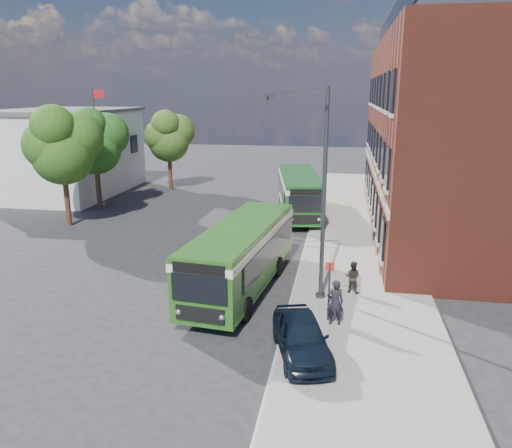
% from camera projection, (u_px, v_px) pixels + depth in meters
% --- Properties ---
extents(ground, '(120.00, 120.00, 0.00)m').
position_uv_depth(ground, '(216.00, 276.00, 24.49)').
color(ground, '#252528').
rests_on(ground, ground).
extents(pavement, '(6.00, 48.00, 0.15)m').
position_uv_depth(pavement, '(357.00, 236.00, 30.91)').
color(pavement, gray).
rests_on(pavement, ground).
extents(kerb_line, '(0.12, 48.00, 0.01)m').
position_uv_depth(kerb_line, '(308.00, 235.00, 31.44)').
color(kerb_line, beige).
rests_on(kerb_line, ground).
extents(brick_office, '(12.10, 26.00, 14.20)m').
position_uv_depth(brick_office, '(473.00, 121.00, 31.77)').
color(brick_office, maroon).
rests_on(brick_office, ground).
extents(white_building, '(9.40, 13.40, 7.30)m').
position_uv_depth(white_building, '(67.00, 152.00, 43.67)').
color(white_building, silver).
rests_on(white_building, ground).
extents(flagpole, '(0.95, 0.10, 9.00)m').
position_uv_depth(flagpole, '(97.00, 144.00, 37.66)').
color(flagpole, '#35373A').
rests_on(flagpole, ground).
extents(street_lamp, '(2.96, 2.38, 9.00)m').
position_uv_depth(street_lamp, '(315.00, 192.00, 20.54)').
color(street_lamp, '#35373A').
rests_on(street_lamp, ground).
extents(bus_stop_sign, '(0.35, 0.08, 2.52)m').
position_uv_depth(bus_stop_sign, '(329.00, 287.00, 19.17)').
color(bus_stop_sign, '#35373A').
rests_on(bus_stop_sign, ground).
extents(bus_front, '(3.65, 10.12, 3.02)m').
position_uv_depth(bus_front, '(241.00, 251.00, 22.42)').
color(bus_front, '#275A1A').
rests_on(bus_front, ground).
extents(bus_rear, '(4.25, 10.40, 3.02)m').
position_uv_depth(bus_rear, '(299.00, 190.00, 36.16)').
color(bus_rear, '#18511C').
rests_on(bus_rear, ground).
extents(parked_car, '(2.67, 4.33, 1.38)m').
position_uv_depth(parked_car, '(302.00, 336.00, 16.75)').
color(parked_car, black).
rests_on(parked_car, pavement).
extents(pedestrian_a, '(0.71, 0.53, 1.79)m').
position_uv_depth(pedestrian_a, '(335.00, 302.00, 18.92)').
color(pedestrian_a, black).
rests_on(pedestrian_a, pavement).
extents(pedestrian_b, '(0.83, 0.72, 1.45)m').
position_uv_depth(pedestrian_b, '(353.00, 277.00, 21.98)').
color(pedestrian_b, black).
rests_on(pedestrian_b, pavement).
extents(tree_left, '(4.75, 4.52, 8.02)m').
position_uv_depth(tree_left, '(62.00, 145.00, 32.31)').
color(tree_left, '#392114').
rests_on(tree_left, ground).
extents(tree_mid, '(4.57, 4.34, 7.71)m').
position_uv_depth(tree_mid, '(95.00, 141.00, 37.09)').
color(tree_mid, '#392114').
rests_on(tree_mid, ground).
extents(tree_right, '(4.28, 4.07, 7.23)m').
position_uv_depth(tree_right, '(169.00, 136.00, 44.94)').
color(tree_right, '#392114').
rests_on(tree_right, ground).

